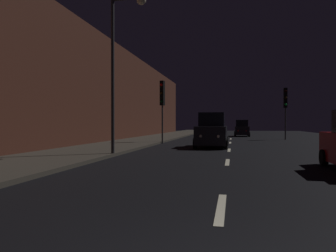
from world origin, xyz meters
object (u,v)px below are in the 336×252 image
object	(u,v)px
streetlamp_overhead	(122,51)
car_distant_taillights	(242,129)
traffic_light_far_left	(162,98)
car_approaching_headlights	(212,131)
traffic_light_far_right	(285,102)

from	to	relation	value
streetlamp_overhead	car_distant_taillights	distance (m)	26.42
traffic_light_far_left	streetlamp_overhead	world-z (taller)	streetlamp_overhead
streetlamp_overhead	car_distant_taillights	bearing A→B (deg)	76.37
traffic_light_far_left	car_distant_taillights	distance (m)	16.94
car_approaching_headlights	car_distant_taillights	xyz separation A→B (m)	(2.40, 18.51, -0.13)
streetlamp_overhead	car_distant_taillights	xyz separation A→B (m)	(6.15, 25.37, -4.02)
traffic_light_far_left	traffic_light_far_right	bearing A→B (deg)	139.64
streetlamp_overhead	car_distant_taillights	world-z (taller)	streetlamp_overhead
streetlamp_overhead	car_distant_taillights	size ratio (longest dim) A/B	1.91
traffic_light_far_left	car_approaching_headlights	bearing A→B (deg)	64.18
traffic_light_far_right	traffic_light_far_left	world-z (taller)	traffic_light_far_right
traffic_light_far_left	car_distant_taillights	size ratio (longest dim) A/B	1.24
car_approaching_headlights	car_distant_taillights	bearing A→B (deg)	172.61
car_distant_taillights	traffic_light_far_left	bearing A→B (deg)	157.51
traffic_light_far_left	streetlamp_overhead	xyz separation A→B (m)	(0.25, -9.91, 1.40)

